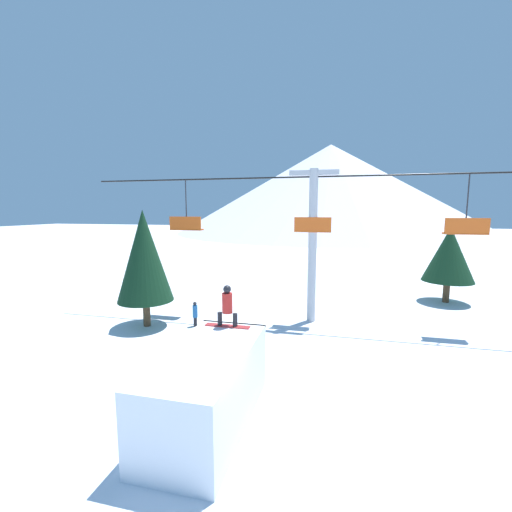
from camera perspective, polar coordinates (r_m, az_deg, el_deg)
The scene contains 8 objects.
ground_plane at distance 9.55m, azimuth -6.83°, elevation -28.85°, with size 220.00×220.00×0.00m, color white.
mountain_ridge at distance 89.64m, azimuth 12.20°, elevation 10.86°, with size 75.88×75.88×21.72m.
snow_ramp at distance 9.79m, azimuth -8.01°, elevation -20.86°, with size 2.11×4.70×2.03m.
snowboarder at distance 10.86m, azimuth -4.81°, elevation -8.31°, with size 1.45×0.33×1.33m.
chairlift at distance 17.25m, azimuth 9.42°, elevation 3.86°, with size 23.97×0.44×7.68m.
pine_tree_near at distance 17.26m, azimuth -18.14°, elevation -0.01°, with size 2.67×2.67×5.70m.
pine_tree_far at distance 23.90m, azimuth 29.49°, elevation 0.22°, with size 2.97×2.97×4.67m.
distant_skier at distance 17.24m, azimuth -10.12°, elevation -9.32°, with size 0.24×0.24×1.23m.
Camera 1 is at (2.78, -7.16, 5.68)m, focal length 24.00 mm.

